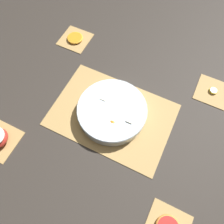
% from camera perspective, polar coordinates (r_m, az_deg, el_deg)
% --- Properties ---
extents(ground_plane, '(6.00, 6.00, 0.00)m').
position_cam_1_polar(ground_plane, '(0.93, 0.00, -0.76)').
color(ground_plane, '#2D2823').
extents(bamboo_mat_center, '(0.50, 0.34, 0.01)m').
position_cam_1_polar(bamboo_mat_center, '(0.92, 0.00, -0.68)').
color(bamboo_mat_center, '#A8844C').
rests_on(bamboo_mat_center, ground_plane).
extents(coaster_mat_near_left, '(0.14, 0.14, 0.01)m').
position_cam_1_polar(coaster_mat_near_left, '(0.99, -27.25, -6.59)').
color(coaster_mat_near_left, '#A8844C').
rests_on(coaster_mat_near_left, ground_plane).
extents(coaster_mat_far_left, '(0.14, 0.14, 0.01)m').
position_cam_1_polar(coaster_mat_far_left, '(1.18, -9.58, 18.27)').
color(coaster_mat_far_left, '#A8844C').
rests_on(coaster_mat_far_left, ground_plane).
extents(coaster_mat_far_right, '(0.14, 0.14, 0.01)m').
position_cam_1_polar(coaster_mat_far_right, '(1.08, 24.82, 4.89)').
color(coaster_mat_far_right, '#A8844C').
rests_on(coaster_mat_far_right, ground_plane).
extents(fruit_salad_bowl, '(0.29, 0.29, 0.06)m').
position_cam_1_polar(fruit_salad_bowl, '(0.89, -0.03, 0.26)').
color(fruit_salad_bowl, silver).
rests_on(fruit_salad_bowl, bamboo_mat_center).
extents(orange_slice_whole, '(0.08, 0.08, 0.01)m').
position_cam_1_polar(orange_slice_whole, '(1.18, -9.64, 18.54)').
color(orange_slice_whole, orange).
rests_on(orange_slice_whole, coaster_mat_far_left).
extents(banana_coin_single, '(0.04, 0.04, 0.01)m').
position_cam_1_polar(banana_coin_single, '(1.07, 24.97, 5.09)').
color(banana_coin_single, '#F7EFC6').
rests_on(banana_coin_single, coaster_mat_far_right).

